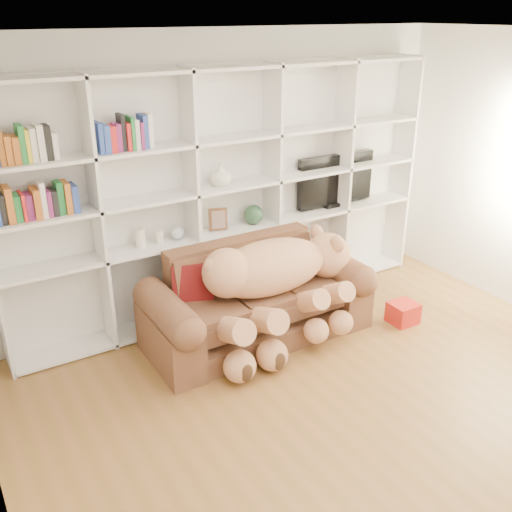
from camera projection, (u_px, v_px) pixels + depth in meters
floor at (390, 435)px, 4.14m from camera, size 5.00×5.00×0.00m
ceiling at (438, 37)px, 3.06m from camera, size 5.00×5.00×0.00m
wall_back at (223, 175)px, 5.56m from camera, size 5.00×0.02×2.70m
bookshelf at (208, 187)px, 5.35m from camera, size 4.43×0.35×2.40m
sofa at (256, 304)px, 5.28m from camera, size 2.08×0.90×0.87m
teddy_bear at (276, 280)px, 5.08m from camera, size 1.68×0.89×0.97m
throw_pillow at (192, 284)px, 5.01m from camera, size 0.40×0.31×0.37m
gift_box at (403, 313)px, 5.59m from camera, size 0.26×0.25×0.21m
tv at (335, 181)px, 6.14m from camera, size 0.95×0.18×0.56m
picture_frame at (218, 219)px, 5.47m from camera, size 0.18×0.07×0.22m
green_vase at (253, 214)px, 5.67m from camera, size 0.20×0.20×0.20m
figurine_tall at (140, 238)px, 5.10m from camera, size 0.11×0.11×0.18m
figurine_short at (159, 237)px, 5.20m from camera, size 0.09×0.09×0.12m
snow_globe at (177, 233)px, 5.29m from camera, size 0.12×0.12×0.12m
shelf_vase at (221, 175)px, 5.32m from camera, size 0.24×0.24×0.21m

